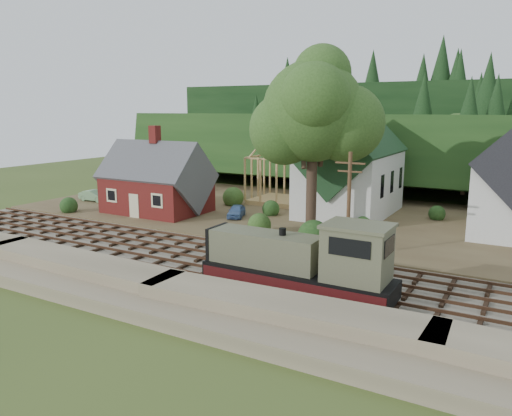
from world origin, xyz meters
The scene contains 16 objects.
ground centered at (0.00, 0.00, 0.00)m, with size 140.00×140.00×0.00m, color #384C1E.
embankment centered at (0.00, -8.50, 0.00)m, with size 64.00×5.00×1.60m, color #7F7259.
railroad_bed centered at (0.00, 0.00, 0.08)m, with size 64.00×11.00×0.16m, color #726B5B.
village_flat centered at (0.00, 18.00, 0.15)m, with size 64.00×26.00×0.30m, color brown.
hillside centered at (0.00, 42.00, 0.00)m, with size 70.00×28.00×8.00m, color #1E3F19.
ridge centered at (0.00, 58.00, 0.00)m, with size 80.00×20.00×12.00m, color black.
depot centered at (-16.00, 11.00, 3.21)m, with size 10.80×7.41×9.00m.
church centered at (2.00, 19.68, 5.18)m, with size 8.40×15.17×13.00m.
timber_frame centered at (-6.00, 22.00, 3.27)m, with size 8.20×6.20×6.99m.
lattice_tower centered at (-6.00, 28.00, 10.03)m, with size 3.20×3.20×12.12m.
big_tree centered at (2.17, 10.08, 10.22)m, with size 10.90×8.40×14.70m.
telegraph_pole_near centered at (7.00, 5.20, 4.25)m, with size 2.20×0.28×8.00m.
locomotive centered at (7.19, -3.00, 2.06)m, with size 11.55×2.89×4.63m.
car_blue centered at (-7.29, 12.77, 0.92)m, with size 1.45×3.62×1.23m, color #5075AD.
car_green centered at (-26.45, 11.96, 0.95)m, with size 1.37×3.94×1.30m, color #74A471.
patio_set centered at (-14.18, 8.86, 2.30)m, with size 2.11×2.11×2.35m.
Camera 1 is at (18.66, -28.83, 10.98)m, focal length 35.00 mm.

